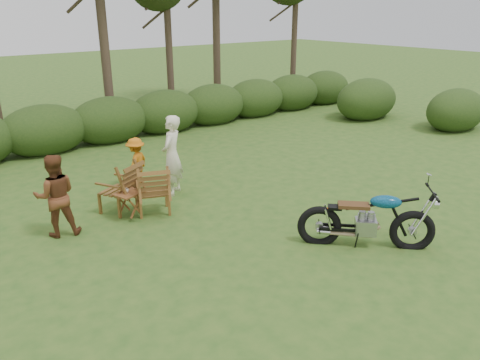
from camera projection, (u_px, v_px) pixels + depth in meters
ground at (324, 247)px, 8.29m from camera, size 80.00×80.00×0.00m
tree_line at (105, 13)px, 14.39m from camera, size 22.52×11.62×8.14m
motorcycle at (363, 245)px, 8.35m from camera, size 2.18×2.20×1.28m
lawn_chair_right at (155, 212)px, 9.68m from camera, size 0.94×0.94×1.05m
lawn_chair_left at (120, 210)px, 9.76m from camera, size 0.99×0.99×1.07m
side_table at (130, 205)px, 9.33m from camera, size 0.63×0.57×0.55m
cup at (126, 191)px, 9.20m from camera, size 0.14×0.14×0.09m
adult_a at (174, 193)px, 10.67m from camera, size 0.78×0.75×1.80m
adult_b at (61, 234)px, 8.75m from camera, size 0.89×0.78×1.55m
child at (138, 187)px, 11.05m from camera, size 0.88×0.80×1.19m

